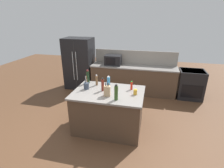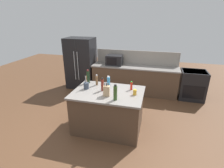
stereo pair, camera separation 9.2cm
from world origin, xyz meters
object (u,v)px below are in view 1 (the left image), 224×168
Objects in this scene: range_oven at (191,84)px; honey_jar at (135,92)px; knife_block at (107,91)px; utensil_crock at (86,86)px; hot_sauce_bottle at (132,86)px; olive_oil_bottle at (116,93)px; dish_soap_bottle at (109,82)px; vinegar_bottle at (103,85)px; pepper_grinder at (97,80)px; microwave at (113,60)px; refrigerator at (79,63)px; wine_bottle at (88,77)px.

honey_jar reaches higher than range_oven.
knife_block is 0.91× the size of utensil_crock.
olive_oil_bottle is at bearing -111.70° from hot_sauce_bottle.
dish_soap_bottle is at bearing 116.51° from olive_oil_bottle.
range_oven is 2.87× the size of utensil_crock.
knife_block is 0.64m from hot_sauce_bottle.
pepper_grinder is (-0.23, 0.28, -0.02)m from vinegar_bottle.
microwave reaches higher than knife_block.
olive_oil_bottle is 0.90m from pepper_grinder.
refrigerator is 2.32m from pepper_grinder.
dish_soap_bottle is 0.86× the size of vinegar_bottle.
hot_sauce_bottle is at bearing 38.47° from knife_block.
utensil_crock is at bearing 179.72° from vinegar_bottle.
vinegar_bottle is at bearing -50.45° from pepper_grinder.
vinegar_bottle is at bearing -103.40° from dish_soap_bottle.
microwave is 1.92m from dish_soap_bottle.
range_oven is 3.26m from knife_block.
pepper_grinder is (1.28, -1.93, 0.17)m from refrigerator.
utensil_crock is 1.24× the size of dish_soap_bottle.
refrigerator is 5.61× the size of utensil_crock.
dish_soap_bottle is at bearing 76.60° from vinegar_bottle.
wine_bottle is at bearing 161.57° from honey_jar.
microwave is at bearing 180.00° from range_oven.
utensil_crock is 0.87m from olive_oil_bottle.
utensil_crock is at bearing 177.64° from honey_jar.
microwave is 1.85× the size of knife_block.
dish_soap_bottle is 0.28m from vinegar_bottle.
wine_bottle is (-1.22, 0.41, 0.10)m from honey_jar.
utensil_crock is at bearing -75.02° from wine_bottle.
dish_soap_bottle is (-0.10, 0.51, 0.01)m from knife_block.
honey_jar is at bearing 12.72° from knife_block.
vinegar_bottle is at bearing -36.61° from wine_bottle.
pepper_grinder is at bearing 161.24° from honey_jar.
wine_bottle reaches higher than range_oven.
pepper_grinder is at bearing 177.16° from dish_soap_bottle.
refrigerator is at bearing 136.82° from hot_sauce_bottle.
refrigerator reaches higher than pepper_grinder.
microwave is at bearing 99.69° from dish_soap_bottle.
wine_bottle is (-1.10, 0.15, 0.07)m from hot_sauce_bottle.
olive_oil_bottle is 1.28× the size of dish_soap_bottle.
refrigerator is 2.69m from vinegar_bottle.
honey_jar is 0.49m from olive_oil_bottle.
wine_bottle reaches higher than honey_jar.
olive_oil_bottle reaches higher than range_oven.
olive_oil_bottle reaches higher than honey_jar.
knife_block is 1.11× the size of pepper_grinder.
microwave is 2.17m from utensil_crock.
vinegar_bottle is at bearing 135.77° from olive_oil_bottle.
hot_sauce_bottle is at bearing 68.30° from olive_oil_bottle.
honey_jar is 0.49× the size of dish_soap_bottle.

